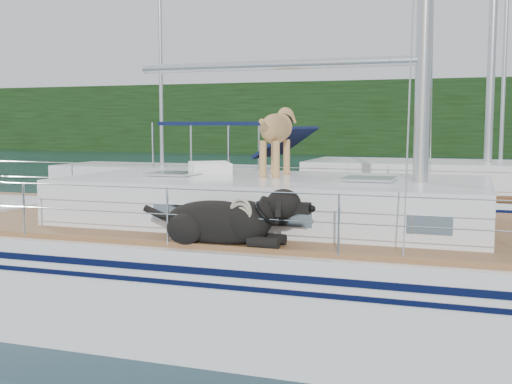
% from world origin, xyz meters
% --- Properties ---
extents(ground, '(120.00, 120.00, 0.00)m').
position_xyz_m(ground, '(0.00, 0.00, 0.00)').
color(ground, black).
rests_on(ground, ground).
extents(tree_line, '(90.00, 3.00, 6.00)m').
position_xyz_m(tree_line, '(0.00, 45.00, 3.00)').
color(tree_line, black).
rests_on(tree_line, ground).
extents(shore_bank, '(92.00, 1.00, 1.20)m').
position_xyz_m(shore_bank, '(0.00, 46.20, 0.60)').
color(shore_bank, '#595147').
rests_on(shore_bank, ground).
extents(main_sailboat, '(12.00, 3.80, 14.01)m').
position_xyz_m(main_sailboat, '(0.10, -0.01, 0.68)').
color(main_sailboat, white).
rests_on(main_sailboat, ground).
extents(neighbor_sailboat, '(11.00, 3.50, 13.30)m').
position_xyz_m(neighbor_sailboat, '(1.14, 6.01, 0.63)').
color(neighbor_sailboat, white).
rests_on(neighbor_sailboat, ground).
extents(bg_boat_west, '(8.00, 3.00, 11.65)m').
position_xyz_m(bg_boat_west, '(-8.00, 14.00, 0.45)').
color(bg_boat_west, white).
rests_on(bg_boat_west, ground).
extents(bg_boat_center, '(7.20, 3.00, 11.65)m').
position_xyz_m(bg_boat_center, '(4.00, 16.00, 0.45)').
color(bg_boat_center, white).
rests_on(bg_boat_center, ground).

